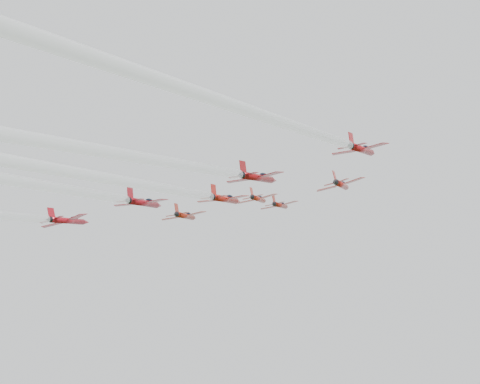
% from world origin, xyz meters
% --- Properties ---
extents(jet_lead, '(9.10, 12.10, 6.17)m').
position_xyz_m(jet_lead, '(-0.21, 25.52, 146.86)').
color(jet_lead, maroon).
extents(jet_row2_left, '(10.04, 13.36, 6.81)m').
position_xyz_m(jet_row2_left, '(-16.63, 10.86, 140.33)').
color(jet_row2_left, '#9E200F').
extents(jet_row2_center, '(8.56, 11.39, 5.81)m').
position_xyz_m(jet_row2_center, '(0.84, 9.50, 139.71)').
color(jet_row2_center, '#AE2110').
extents(jet_row2_right, '(10.21, 13.58, 6.92)m').
position_xyz_m(jet_row2_right, '(16.95, 14.71, 142.05)').
color(jet_row2_right, '#A91710').
extents(jet_center, '(10.56, 104.92, 47.84)m').
position_xyz_m(jet_center, '(-2.62, -45.57, 115.07)').
color(jet_center, '#AD1910').
extents(jet_rear_right, '(10.18, 101.18, 46.13)m').
position_xyz_m(jet_rear_right, '(9.68, -57.61, 109.69)').
color(jet_rear_right, maroon).
extents(jet_rear_farright, '(8.90, 88.45, 40.33)m').
position_xyz_m(jet_rear_farright, '(27.92, -55.13, 110.80)').
color(jet_rear_farright, '#A70F13').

